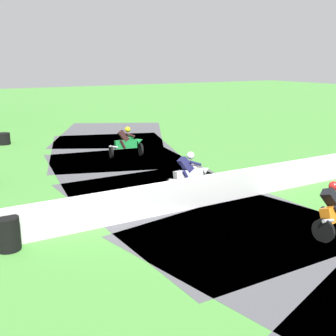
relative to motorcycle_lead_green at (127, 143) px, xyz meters
name	(u,v)px	position (x,y,z in m)	size (l,w,h in m)	color
ground_plane	(192,207)	(-1.35, -7.42, -0.66)	(120.00, 120.00, 0.00)	#4C933D
track_asphalt	(232,199)	(0.21, -7.40, -0.65)	(11.77, 38.25, 0.01)	#515156
safety_barrier	(322,169)	(4.42, -7.35, -0.21)	(0.30, 24.17, 0.90)	white
motorcycle_lead_green	(127,143)	(0.00, 0.00, 0.00)	(1.71, 0.94, 1.43)	black
motorcycle_chase_white	(190,174)	(-0.57, -6.12, 0.00)	(1.70, 0.78, 1.43)	black
tire_stack_near	(3,139)	(-4.34, 6.04, -0.36)	(0.69, 0.69, 0.60)	black
tire_stack_mid_b	(8,234)	(-6.79, -7.80, -0.26)	(0.57, 0.57, 0.80)	black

